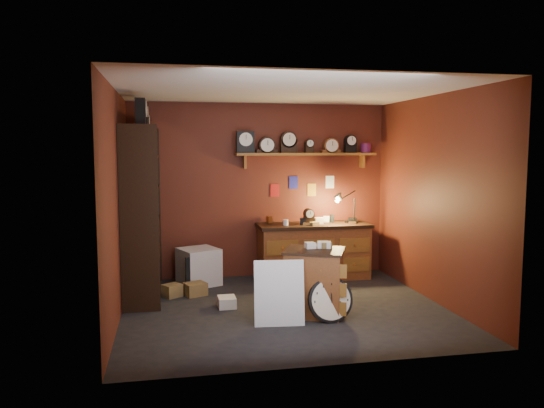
{
  "coord_description": "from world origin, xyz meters",
  "views": [
    {
      "loc": [
        -1.41,
        -6.35,
        2.01
      ],
      "look_at": [
        -0.09,
        0.35,
        1.29
      ],
      "focal_mm": 35.0,
      "sensor_mm": 36.0,
      "label": 1
    }
  ],
  "objects_px": {
    "low_cabinet": "(314,279)",
    "big_round_clock": "(330,300)",
    "shelving_unit": "(140,204)",
    "workbench": "(314,248)"
  },
  "relations": [
    {
      "from": "low_cabinet",
      "to": "big_round_clock",
      "type": "relative_size",
      "value": 1.68
    },
    {
      "from": "low_cabinet",
      "to": "big_round_clock",
      "type": "xyz_separation_m",
      "value": [
        0.11,
        -0.3,
        -0.17
      ]
    },
    {
      "from": "shelving_unit",
      "to": "low_cabinet",
      "type": "bearing_deg",
      "value": -31.31
    },
    {
      "from": "shelving_unit",
      "to": "workbench",
      "type": "height_order",
      "value": "shelving_unit"
    },
    {
      "from": "workbench",
      "to": "low_cabinet",
      "type": "bearing_deg",
      "value": -105.35
    },
    {
      "from": "workbench",
      "to": "big_round_clock",
      "type": "relative_size",
      "value": 3.29
    },
    {
      "from": "workbench",
      "to": "big_round_clock",
      "type": "height_order",
      "value": "workbench"
    },
    {
      "from": "shelving_unit",
      "to": "big_round_clock",
      "type": "xyz_separation_m",
      "value": [
        2.2,
        -1.58,
        -0.99
      ]
    },
    {
      "from": "workbench",
      "to": "low_cabinet",
      "type": "height_order",
      "value": "workbench"
    },
    {
      "from": "shelving_unit",
      "to": "workbench",
      "type": "xyz_separation_m",
      "value": [
        2.58,
        0.49,
        -0.78
      ]
    }
  ]
}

